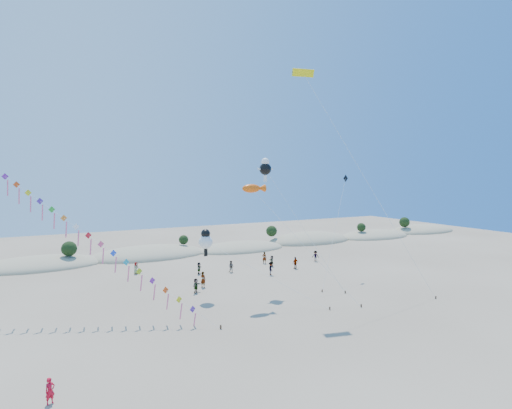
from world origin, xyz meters
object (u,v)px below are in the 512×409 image
at_px(kite_train, 53,212).
at_px(flyer_foreground, 50,391).
at_px(fish_kite, 254,189).
at_px(parafoil_kite, 306,77).

distance_m(kite_train, flyer_foreground, 19.56).
height_order(kite_train, fish_kite, kite_train).
relative_size(kite_train, parafoil_kite, 0.96).
bearing_deg(parafoil_kite, kite_train, 167.35).
xyz_separation_m(kite_train, fish_kite, (19.21, -3.79, 1.95)).
bearing_deg(parafoil_kite, flyer_foreground, -155.32).
xyz_separation_m(fish_kite, flyer_foreground, (-20.35, -13.51, -11.02)).
relative_size(kite_train, flyer_foreground, 15.20).
height_order(parafoil_kite, flyer_foreground, parafoil_kite).
distance_m(fish_kite, parafoil_kite, 13.08).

